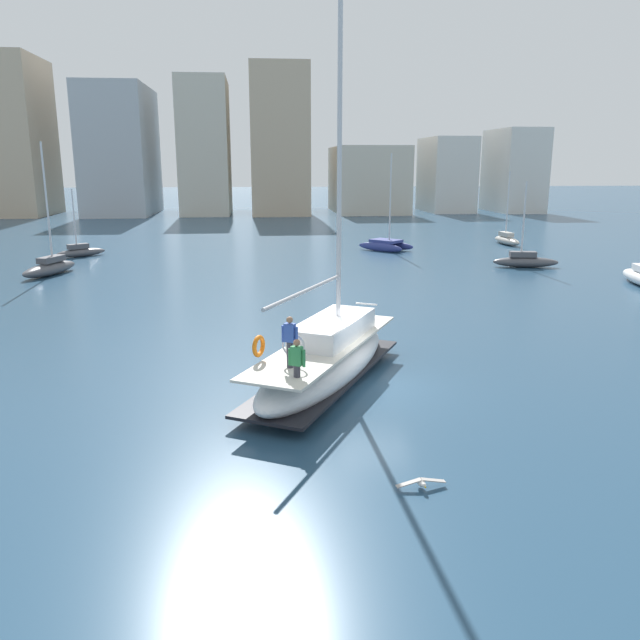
{
  "coord_description": "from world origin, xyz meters",
  "views": [
    {
      "loc": [
        -3.9,
        -20.25,
        7.39
      ],
      "look_at": [
        -1.67,
        2.37,
        1.8
      ],
      "focal_mm": 35.54,
      "sensor_mm": 36.0,
      "label": 1
    }
  ],
  "objects_px": {
    "moored_catamaran": "(81,251)",
    "moored_cutter_right": "(50,267)",
    "moored_sloop_near": "(507,239)",
    "moored_sloop_far": "(525,260)",
    "seagull": "(421,482)",
    "moored_cutter_left": "(386,244)",
    "main_sailboat": "(327,358)"
  },
  "relations": [
    {
      "from": "seagull",
      "to": "moored_cutter_right",
      "type": "bearing_deg",
      "value": 119.69
    },
    {
      "from": "main_sailboat",
      "to": "moored_cutter_left",
      "type": "bearing_deg",
      "value": 75.27
    },
    {
      "from": "moored_cutter_left",
      "to": "moored_cutter_right",
      "type": "xyz_separation_m",
      "value": [
        -25.53,
        -10.47,
        0.01
      ]
    },
    {
      "from": "moored_cutter_right",
      "to": "seagull",
      "type": "bearing_deg",
      "value": -60.31
    },
    {
      "from": "main_sailboat",
      "to": "moored_cutter_right",
      "type": "xyz_separation_m",
      "value": [
        -16.5,
        23.9,
        -0.32
      ]
    },
    {
      "from": "moored_catamaran",
      "to": "seagull",
      "type": "bearing_deg",
      "value": -65.75
    },
    {
      "from": "moored_sloop_near",
      "to": "moored_sloop_far",
      "type": "xyz_separation_m",
      "value": [
        -3.91,
        -13.37,
        -0.01
      ]
    },
    {
      "from": "moored_catamaran",
      "to": "moored_sloop_near",
      "type": "bearing_deg",
      "value": 6.62
    },
    {
      "from": "main_sailboat",
      "to": "moored_cutter_left",
      "type": "distance_m",
      "value": 35.54
    },
    {
      "from": "main_sailboat",
      "to": "moored_cutter_right",
      "type": "relative_size",
      "value": 1.56
    },
    {
      "from": "moored_catamaran",
      "to": "main_sailboat",
      "type": "bearing_deg",
      "value": -62.96
    },
    {
      "from": "moored_sloop_far",
      "to": "moored_cutter_right",
      "type": "xyz_separation_m",
      "value": [
        -33.88,
        -0.1,
        0.09
      ]
    },
    {
      "from": "moored_cutter_right",
      "to": "seagull",
      "type": "distance_m",
      "value": 36.17
    },
    {
      "from": "moored_cutter_right",
      "to": "seagull",
      "type": "height_order",
      "value": "moored_cutter_right"
    },
    {
      "from": "moored_sloop_near",
      "to": "moored_cutter_right",
      "type": "bearing_deg",
      "value": -160.38
    },
    {
      "from": "moored_sloop_near",
      "to": "moored_sloop_far",
      "type": "height_order",
      "value": "moored_sloop_near"
    },
    {
      "from": "moored_sloop_far",
      "to": "moored_cutter_left",
      "type": "bearing_deg",
      "value": 128.85
    },
    {
      "from": "moored_catamaran",
      "to": "moored_cutter_right",
      "type": "bearing_deg",
      "value": -87.97
    },
    {
      "from": "moored_sloop_near",
      "to": "moored_cutter_left",
      "type": "height_order",
      "value": "moored_cutter_left"
    },
    {
      "from": "moored_sloop_far",
      "to": "seagull",
      "type": "relative_size",
      "value": 5.09
    },
    {
      "from": "moored_cutter_left",
      "to": "moored_cutter_right",
      "type": "bearing_deg",
      "value": -157.71
    },
    {
      "from": "moored_sloop_far",
      "to": "seagull",
      "type": "distance_m",
      "value": 35.34
    },
    {
      "from": "moored_sloop_near",
      "to": "moored_catamaran",
      "type": "bearing_deg",
      "value": -173.38
    },
    {
      "from": "moored_sloop_far",
      "to": "moored_catamaran",
      "type": "distance_m",
      "value": 35.36
    },
    {
      "from": "moored_cutter_right",
      "to": "seagull",
      "type": "xyz_separation_m",
      "value": [
        17.91,
        -31.42,
        -0.44
      ]
    },
    {
      "from": "seagull",
      "to": "main_sailboat",
      "type": "bearing_deg",
      "value": 100.66
    },
    {
      "from": "main_sailboat",
      "to": "moored_catamaran",
      "type": "xyz_separation_m",
      "value": [
        -16.82,
        32.95,
        -0.46
      ]
    },
    {
      "from": "moored_catamaran",
      "to": "moored_cutter_right",
      "type": "distance_m",
      "value": 9.06
    },
    {
      "from": "moored_sloop_near",
      "to": "moored_sloop_far",
      "type": "distance_m",
      "value": 13.93
    },
    {
      "from": "moored_catamaran",
      "to": "seagull",
      "type": "height_order",
      "value": "moored_catamaran"
    },
    {
      "from": "moored_sloop_near",
      "to": "moored_cutter_left",
      "type": "distance_m",
      "value": 12.62
    },
    {
      "from": "moored_sloop_far",
      "to": "moored_sloop_near",
      "type": "bearing_deg",
      "value": 73.7
    }
  ]
}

